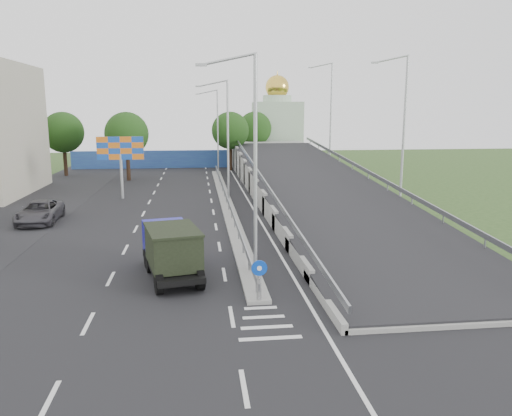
{
  "coord_description": "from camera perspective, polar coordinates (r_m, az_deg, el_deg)",
  "views": [
    {
      "loc": [
        -2.39,
        -16.79,
        7.73
      ],
      "look_at": [
        0.95,
        11.24,
        2.2
      ],
      "focal_mm": 35.0,
      "sensor_mm": 36.0,
      "label": 1
    }
  ],
  "objects": [
    {
      "name": "tree_left_far",
      "position": [
        63.78,
        -21.17,
        8.05
      ],
      "size": [
        4.8,
        4.8,
        7.6
      ],
      "color": "black",
      "rests_on": "ground"
    },
    {
      "name": "lamp_post_near",
      "position": [
        23.01,
        -0.55,
        6.29
      ],
      "size": [
        2.74,
        0.18,
        10.08
      ],
      "color": "#B2B5B7",
      "rests_on": "median"
    },
    {
      "name": "lamp_post_mid",
      "position": [
        42.91,
        -3.49,
        8.5
      ],
      "size": [
        2.74,
        0.18,
        10.08
      ],
      "color": "#B2B5B7",
      "rests_on": "median"
    },
    {
      "name": "dump_truck",
      "position": [
        23.83,
        -9.74,
        -4.53
      ],
      "size": [
        3.18,
        5.98,
        2.5
      ],
      "rotation": [
        0.0,
        0.0,
        0.21
      ],
      "color": "black",
      "rests_on": "ground"
    },
    {
      "name": "blue_wall",
      "position": [
        69.12,
        -8.14,
        5.55
      ],
      "size": [
        30.0,
        0.5,
        2.4
      ],
      "primitive_type": "cube",
      "color": "#2A409C",
      "rests_on": "ground"
    },
    {
      "name": "overpass_ramp",
      "position": [
        42.4,
        6.77,
        2.9
      ],
      "size": [
        10.0,
        50.0,
        3.5
      ],
      "color": "gray",
      "rests_on": "ground"
    },
    {
      "name": "billboard",
      "position": [
        45.42,
        -15.24,
        6.22
      ],
      "size": [
        4.0,
        0.24,
        5.5
      ],
      "color": "#B2B5B7",
      "rests_on": "ground"
    },
    {
      "name": "median_guardrail",
      "position": [
        41.45,
        -3.4,
        1.37
      ],
      "size": [
        0.09,
        44.0,
        0.71
      ],
      "color": "gray",
      "rests_on": "median"
    },
    {
      "name": "lamp_post_far",
      "position": [
        62.87,
        -4.57,
        9.3
      ],
      "size": [
        2.74,
        0.18,
        10.08
      ],
      "color": "#B2B5B7",
      "rests_on": "median"
    },
    {
      "name": "tree_median_far",
      "position": [
        64.99,
        -2.95,
        8.82
      ],
      "size": [
        4.8,
        4.8,
        7.6
      ],
      "color": "black",
      "rests_on": "ground"
    },
    {
      "name": "parked_car_c",
      "position": [
        38.02,
        -23.49,
        -0.42
      ],
      "size": [
        2.74,
        5.53,
        1.51
      ],
      "primitive_type": "imported",
      "rotation": [
        0.0,
        0.0,
        0.04
      ],
      "color": "#3C3A40",
      "rests_on": "ground"
    },
    {
      "name": "median",
      "position": [
        41.57,
        -3.39,
        0.49
      ],
      "size": [
        1.0,
        44.0,
        0.2
      ],
      "primitive_type": "cube",
      "color": "gray",
      "rests_on": "ground"
    },
    {
      "name": "church",
      "position": [
        77.82,
        2.4,
        9.29
      ],
      "size": [
        7.0,
        7.0,
        13.8
      ],
      "color": "#B2CCAD",
      "rests_on": "ground"
    },
    {
      "name": "ground",
      "position": [
        18.64,
        1.21,
        -13.42
      ],
      "size": [
        160.0,
        160.0,
        0.0
      ],
      "primitive_type": "plane",
      "color": "#2D4C1E",
      "rests_on": "ground"
    },
    {
      "name": "tree_ramp_far",
      "position": [
        72.32,
        -0.13,
        9.06
      ],
      "size": [
        4.8,
        4.8,
        7.6
      ],
      "color": "black",
      "rests_on": "ground"
    },
    {
      "name": "tree_left_mid",
      "position": [
        57.36,
        -14.57,
        8.18
      ],
      "size": [
        4.8,
        4.8,
        7.6
      ],
      "color": "black",
      "rests_on": "ground"
    },
    {
      "name": "road_surface",
      "position": [
        37.6,
        -7.58,
        -0.88
      ],
      "size": [
        26.0,
        90.0,
        0.04
      ],
      "primitive_type": "cube",
      "color": "black",
      "rests_on": "ground"
    },
    {
      "name": "sign_bollard",
      "position": [
        20.25,
        0.36,
        -8.23
      ],
      "size": [
        0.64,
        0.23,
        1.67
      ],
      "color": "black",
      "rests_on": "median"
    },
    {
      "name": "parking_strip",
      "position": [
        39.98,
        -26.55,
        -1.25
      ],
      "size": [
        8.0,
        90.0,
        0.05
      ],
      "primitive_type": "cube",
      "color": "black",
      "rests_on": "ground"
    }
  ]
}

